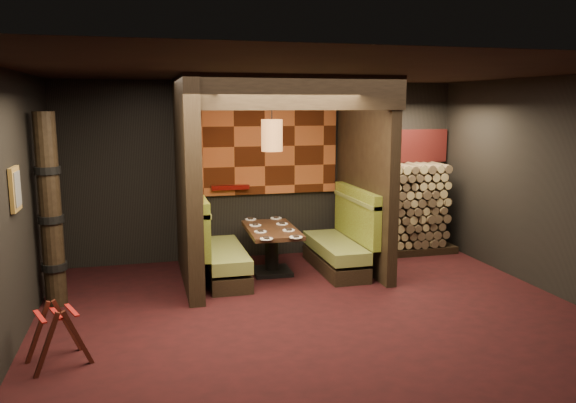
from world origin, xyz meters
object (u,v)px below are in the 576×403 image
at_px(booth_bench_right, 342,244).
at_px(totem_column, 50,212).
at_px(booth_bench_left, 217,252).
at_px(pendant_lamp, 272,135).
at_px(firewood_stack, 404,209).
at_px(luggage_rack, 57,333).
at_px(dining_table, 272,243).

xyz_separation_m(booth_bench_right, totem_column, (-3.98, -0.55, 0.79)).
distance_m(booth_bench_left, pendant_lamp, 1.84).
relative_size(pendant_lamp, firewood_stack, 0.59).
bearing_deg(totem_column, booth_bench_right, 7.86).
bearing_deg(firewood_stack, luggage_rack, -149.62).
relative_size(dining_table, luggage_rack, 1.94).
relative_size(pendant_lamp, totem_column, 0.43).
relative_size(luggage_rack, totem_column, 0.28).
xyz_separation_m(dining_table, firewood_stack, (2.42, 0.63, 0.29)).
height_order(dining_table, luggage_rack, dining_table).
bearing_deg(luggage_rack, totem_column, 98.21).
bearing_deg(booth_bench_right, totem_column, -172.14).
bearing_deg(booth_bench_left, pendant_lamp, 1.72).
xyz_separation_m(booth_bench_left, luggage_rack, (-1.84, -2.28, -0.09)).
bearing_deg(luggage_rack, booth_bench_left, 51.13).
height_order(booth_bench_left, luggage_rack, booth_bench_left).
bearing_deg(totem_column, booth_bench_left, 14.75).
bearing_deg(booth_bench_left, firewood_stack, 12.17).
distance_m(booth_bench_right, pendant_lamp, 1.97).
height_order(pendant_lamp, totem_column, pendant_lamp).
bearing_deg(firewood_stack, booth_bench_right, -152.65).
height_order(totem_column, firewood_stack, totem_column).
xyz_separation_m(booth_bench_right, dining_table, (-1.07, 0.07, 0.06)).
relative_size(booth_bench_right, firewood_stack, 0.92).
xyz_separation_m(totem_column, firewood_stack, (5.33, 1.25, -0.44)).
relative_size(booth_bench_left, totem_column, 0.67).
bearing_deg(pendant_lamp, dining_table, 90.00).
bearing_deg(totem_column, pendant_lamp, 11.17).
bearing_deg(totem_column, luggage_rack, -81.79).
height_order(dining_table, totem_column, totem_column).
bearing_deg(luggage_rack, pendant_lamp, 40.90).
bearing_deg(firewood_stack, totem_column, -166.81).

